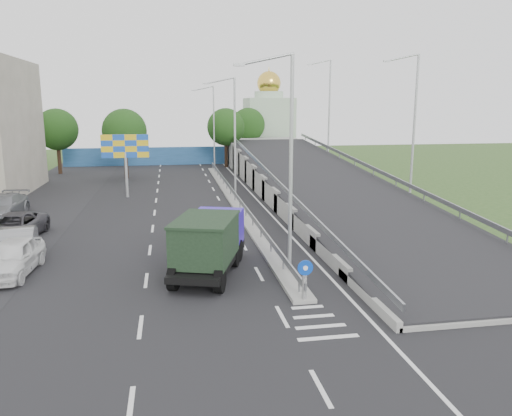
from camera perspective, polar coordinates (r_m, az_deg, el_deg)
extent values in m
plane|color=#2D4C1E|center=(18.98, 7.30, -13.25)|extent=(160.00, 160.00, 0.00)
cube|color=black|center=(37.34, -6.18, -0.70)|extent=(26.00, 90.00, 0.04)
cube|color=black|center=(38.80, -25.71, -1.34)|extent=(8.00, 90.00, 0.05)
cube|color=gray|center=(41.51, -2.41, 0.75)|extent=(1.00, 44.00, 0.20)
cube|color=gray|center=(44.41, 13.54, 4.09)|extent=(0.10, 50.00, 0.32)
cube|color=gray|center=(41.59, 1.40, 3.92)|extent=(0.10, 50.00, 0.32)
cube|color=gray|center=(41.39, -2.42, 1.63)|extent=(0.08, 44.00, 0.32)
cylinder|color=gray|center=(41.43, -2.42, 1.29)|extent=(0.09, 0.09, 0.60)
cylinder|color=black|center=(20.62, 5.56, -8.72)|extent=(0.20, 0.20, 1.20)
cylinder|color=#0C3FBF|center=(20.30, 5.66, -6.82)|extent=(0.64, 0.05, 0.64)
cylinder|color=white|center=(20.27, 5.68, -6.84)|extent=(0.20, 0.03, 0.20)
cylinder|color=#B2B5B7|center=(23.25, 4.01, 4.81)|extent=(0.18, 0.18, 10.00)
cylinder|color=#B2B5B7|center=(22.91, 1.14, 16.64)|extent=(2.57, 0.12, 0.66)
cube|color=#B2B5B7|center=(22.70, -1.95, 16.05)|extent=(0.50, 0.18, 0.12)
cylinder|color=#B2B5B7|center=(42.86, -2.42, 7.97)|extent=(0.18, 0.18, 10.00)
cylinder|color=#B2B5B7|center=(42.68, -4.13, 14.32)|extent=(2.57, 0.12, 0.66)
cube|color=#B2B5B7|center=(42.56, -5.78, 13.96)|extent=(0.50, 0.18, 0.12)
cylinder|color=#B2B5B7|center=(62.72, -4.82, 9.12)|extent=(0.18, 0.18, 10.00)
cylinder|color=#B2B5B7|center=(62.60, -6.02, 13.44)|extent=(2.57, 0.12, 0.66)
cube|color=#B2B5B7|center=(62.52, -7.15, 13.19)|extent=(0.50, 0.18, 0.12)
cube|color=#234F81|center=(68.76, -8.80, 5.91)|extent=(30.00, 0.50, 2.40)
cube|color=#B2CCAD|center=(77.99, 1.46, 9.14)|extent=(7.00, 7.00, 9.00)
cylinder|color=#B2CCAD|center=(77.93, 1.48, 12.82)|extent=(4.40, 4.40, 1.00)
sphere|color=gold|center=(77.98, 1.49, 14.06)|extent=(3.60, 3.60, 3.60)
cone|color=gold|center=(78.09, 1.49, 15.53)|extent=(0.30, 0.30, 1.20)
cylinder|color=#B2B5B7|center=(44.97, -14.58, 3.68)|extent=(0.24, 0.24, 4.00)
cube|color=gold|center=(44.71, -14.74, 6.86)|extent=(4.00, 0.20, 2.00)
cylinder|color=black|center=(56.93, -14.64, 5.29)|extent=(0.44, 0.44, 4.00)
sphere|color=#12360E|center=(56.68, -14.81, 8.51)|extent=(4.80, 4.80, 4.80)
cylinder|color=black|center=(65.09, -3.43, 6.41)|extent=(0.44, 0.44, 4.00)
sphere|color=#12360E|center=(64.88, -3.47, 9.22)|extent=(4.80, 4.80, 4.80)
cylinder|color=black|center=(63.01, -21.58, 5.44)|extent=(0.44, 0.44, 4.00)
sphere|color=#12360E|center=(62.79, -21.80, 8.34)|extent=(4.80, 4.80, 4.80)
cylinder|color=black|center=(72.54, -0.90, 6.97)|extent=(0.44, 0.44, 4.00)
sphere|color=#12360E|center=(72.35, -0.91, 9.50)|extent=(4.80, 4.80, 4.80)
cylinder|color=black|center=(26.41, -6.50, -4.68)|extent=(0.69, 1.19, 1.13)
cylinder|color=black|center=(25.99, -2.09, -4.88)|extent=(0.69, 1.19, 1.13)
cylinder|color=black|center=(25.55, -7.02, -5.25)|extent=(0.69, 1.19, 1.13)
cylinder|color=black|center=(25.11, -2.45, -5.48)|extent=(0.69, 1.19, 1.13)
cylinder|color=black|center=(22.27, -9.40, -7.91)|extent=(0.69, 1.19, 1.13)
cylinder|color=black|center=(21.76, -4.16, -8.24)|extent=(0.69, 1.19, 1.13)
cube|color=black|center=(24.12, -5.40, -5.87)|extent=(4.19, 6.80, 0.31)
cube|color=#230EA0|center=(26.11, -4.23, -2.13)|extent=(2.76, 2.29, 1.75)
cube|color=black|center=(26.76, -3.90, -0.77)|extent=(1.88, 0.65, 0.72)
cube|color=black|center=(27.21, -3.82, -3.91)|extent=(2.30, 0.87, 0.51)
cube|color=black|center=(23.22, -5.80, -3.66)|extent=(3.54, 4.48, 1.85)
cube|color=black|center=(22.98, -5.85, -1.30)|extent=(3.67, 4.61, 0.12)
imported|color=white|center=(26.54, -26.13, -5.10)|extent=(2.32, 5.12, 1.71)
imported|color=gray|center=(28.65, -25.69, -3.93)|extent=(2.58, 5.28, 1.67)
imported|color=#39383E|center=(33.17, -26.03, -2.02)|extent=(3.35, 6.01, 1.59)
imported|color=slate|center=(40.22, -26.88, 0.17)|extent=(2.63, 5.79, 1.64)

